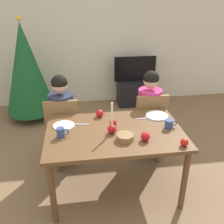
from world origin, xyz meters
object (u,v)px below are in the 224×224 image
object	(u,v)px
tv_stand	(134,92)
apple_by_right_mug	(184,142)
candle_centerpiece	(112,127)
plate_left	(64,126)
mug_right	(169,124)
bowl_walnuts	(125,137)
mug_left	(61,132)
plate_right	(157,116)
chair_left	(63,126)
apple_far_edge	(113,123)
chair_right	(149,121)
person_left_child	(63,121)
dining_table	(115,138)
apple_near_candle	(145,137)
tv	(135,69)
apple_by_left_plate	(100,113)
christmas_tree	(26,69)
person_right_child	(149,116)

from	to	relation	value
tv_stand	apple_by_right_mug	distance (m)	2.72
candle_centerpiece	plate_left	bearing A→B (deg)	156.13
mug_right	bowl_walnuts	xyz separation A→B (m)	(-0.50, -0.17, -0.02)
plate_left	mug_left	size ratio (longest dim) A/B	1.87
plate_right	chair_left	bearing A→B (deg)	162.58
plate_right	apple_far_edge	xyz separation A→B (m)	(-0.53, -0.16, 0.03)
plate_left	chair_right	bearing A→B (deg)	21.89
person_left_child	tv_stand	distance (m)	2.13
mug_right	dining_table	bearing A→B (deg)	178.48
tv_stand	dining_table	bearing A→B (deg)	-107.77
person_left_child	apple_near_candle	bearing A→B (deg)	-46.38
chair_left	candle_centerpiece	xyz separation A→B (m)	(0.53, -0.65, 0.31)
tv	candle_centerpiece	world-z (taller)	candle_centerpiece
person_left_child	apple_by_left_plate	distance (m)	0.58
chair_right	plate_left	distance (m)	1.18
tv	apple_by_right_mug	xyz separation A→B (m)	(-0.14, -2.66, 0.08)
candle_centerpiece	mug_right	xyz separation A→B (m)	(0.61, 0.02, -0.02)
plate_left	bowl_walnuts	bearing A→B (deg)	-31.13
candle_centerpiece	apple_far_edge	world-z (taller)	candle_centerpiece
chair_left	christmas_tree	world-z (taller)	christmas_tree
person_left_child	plate_right	bearing A→B (deg)	-18.96
apple_by_left_plate	plate_left	bearing A→B (deg)	-157.72
person_right_child	mug_left	xyz separation A→B (m)	(-1.09, -0.68, 0.23)
apple_by_right_mug	chair_left	bearing A→B (deg)	140.05
apple_by_left_plate	chair_left	bearing A→B (deg)	148.76
person_left_child	apple_near_candle	distance (m)	1.21
chair_left	plate_right	xyz separation A→B (m)	(1.09, -0.34, 0.24)
christmas_tree	apple_by_right_mug	distance (m)	2.93
candle_centerpiece	apple_near_candle	world-z (taller)	candle_centerpiece
plate_right	mug_right	bearing A→B (deg)	-81.19
tv_stand	plate_left	bearing A→B (deg)	-120.65
mug_right	bowl_walnuts	world-z (taller)	mug_right
mug_left	apple_by_left_plate	distance (m)	0.56
person_left_child	plate_right	xyz separation A→B (m)	(1.09, -0.37, 0.19)
christmas_tree	mug_right	size ratio (longest dim) A/B	13.21
chair_left	plate_right	size ratio (longest dim) A/B	3.50
tv	plate_left	size ratio (longest dim) A/B	3.48
christmas_tree	chair_right	bearing A→B (deg)	-38.46
candle_centerpiece	tv	bearing A→B (deg)	71.76
dining_table	apple_by_right_mug	bearing A→B (deg)	-31.16
bowl_walnuts	christmas_tree	bearing A→B (deg)	119.98
tv	christmas_tree	size ratio (longest dim) A/B	0.46
christmas_tree	chair_left	bearing A→B (deg)	-65.93
tv_stand	bowl_walnuts	bearing A→B (deg)	-104.99
tv_stand	chair_left	bearing A→B (deg)	-127.45
chair_right	apple_by_right_mug	xyz separation A→B (m)	(0.05, -0.97, 0.28)
christmas_tree	apple_by_left_plate	bearing A→B (deg)	-57.27
bowl_walnuts	apple_by_right_mug	world-z (taller)	apple_by_right_mug
tv	chair_left	bearing A→B (deg)	-127.44
person_left_child	christmas_tree	xyz separation A→B (m)	(-0.61, 1.33, 0.31)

